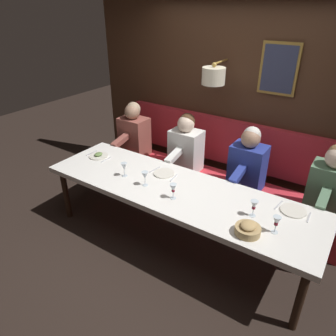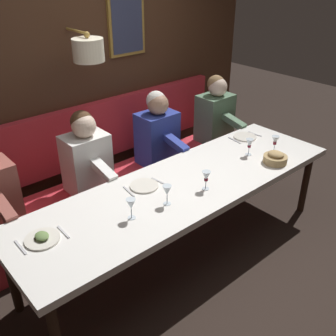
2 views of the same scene
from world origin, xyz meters
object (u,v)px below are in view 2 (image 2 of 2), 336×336
(diner_near, at_px, (158,131))
(wine_glass_2, at_px, (131,205))
(wine_glass_1, at_px, (167,191))
(wine_glass_3, at_px, (250,144))
(bread_bowl, at_px, (275,158))
(wine_glass_0, at_px, (275,141))
(diner_middle, at_px, (86,155))
(wine_glass_4, at_px, (206,177))
(diner_nearest, at_px, (215,111))
(dining_table, at_px, (184,189))

(diner_near, bearing_deg, wine_glass_2, 132.57)
(diner_near, height_order, wine_glass_1, diner_near)
(wine_glass_3, bearing_deg, bread_bowl, -168.73)
(wine_glass_1, relative_size, wine_glass_3, 1.00)
(diner_near, distance_m, wine_glass_0, 1.20)
(bread_bowl, bearing_deg, wine_glass_2, 83.43)
(wine_glass_3, bearing_deg, wine_glass_1, 96.09)
(diner_middle, distance_m, wine_glass_2, 1.01)
(diner_middle, height_order, wine_glass_4, diner_middle)
(diner_near, bearing_deg, bread_bowl, -158.71)
(wine_glass_4, bearing_deg, wine_glass_2, 83.93)
(diner_near, distance_m, bread_bowl, 1.24)
(diner_nearest, height_order, diner_middle, same)
(diner_near, xyz_separation_m, bread_bowl, (-1.16, -0.45, -0.03))
(diner_nearest, relative_size, diner_middle, 1.00)
(wine_glass_1, relative_size, wine_glass_4, 1.00)
(wine_glass_0, bearing_deg, diner_nearest, -14.11)
(dining_table, bearing_deg, diner_middle, 25.21)
(wine_glass_0, bearing_deg, wine_glass_4, 92.52)
(wine_glass_3, relative_size, wine_glass_4, 1.00)
(wine_glass_0, xyz_separation_m, wine_glass_3, (0.12, 0.24, 0.00))
(diner_middle, xyz_separation_m, wine_glass_0, (-1.01, -1.50, 0.04))
(wine_glass_1, xyz_separation_m, wine_glass_2, (0.03, 0.32, 0.00))
(diner_near, height_order, diner_middle, same)
(wine_glass_0, distance_m, wine_glass_1, 1.39)
(wine_glass_2, bearing_deg, diner_nearest, -63.41)
(wine_glass_1, bearing_deg, diner_nearest, -58.36)
(wine_glass_4, bearing_deg, wine_glass_0, -87.48)
(dining_table, relative_size, wine_glass_4, 18.56)
(wine_glass_0, bearing_deg, wine_glass_2, 88.98)
(wine_glass_1, bearing_deg, wine_glass_2, 84.23)
(diner_nearest, bearing_deg, wine_glass_0, 165.89)
(diner_middle, bearing_deg, dining_table, -154.79)
(wine_glass_1, height_order, wine_glass_2, same)
(dining_table, distance_m, wine_glass_4, 0.26)
(dining_table, distance_m, wine_glass_1, 0.38)
(wine_glass_2, height_order, bread_bowl, wine_glass_2)
(wine_glass_3, xyz_separation_m, bread_bowl, (-0.27, -0.05, -0.07))
(dining_table, distance_m, diner_nearest, 1.61)
(dining_table, distance_m, diner_near, 1.00)
(wine_glass_1, bearing_deg, wine_glass_4, -96.32)
(wine_glass_4, distance_m, bread_bowl, 0.83)
(diner_near, distance_m, wine_glass_2, 1.46)
(wine_glass_4, bearing_deg, dining_table, 22.85)
(diner_nearest, relative_size, wine_glass_0, 4.82)
(bread_bowl, bearing_deg, wine_glass_4, 83.01)
(dining_table, relative_size, bread_bowl, 13.84)
(diner_nearest, bearing_deg, diner_near, 90.00)
(wine_glass_1, height_order, bread_bowl, wine_glass_1)
(wine_glass_2, bearing_deg, wine_glass_4, -96.07)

